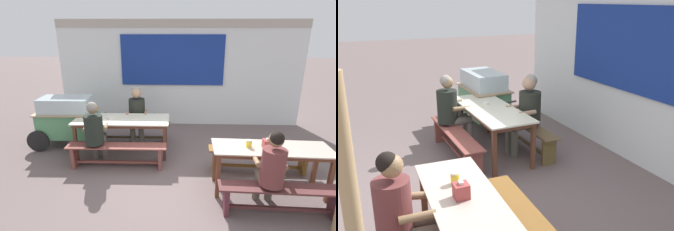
# 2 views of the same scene
# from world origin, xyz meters

# --- Properties ---
(ground_plane) EXTENTS (40.00, 40.00, 0.00)m
(ground_plane) POSITION_xyz_m (0.00, 0.00, 0.00)
(ground_plane) COLOR #6A5958
(backdrop_wall) EXTENTS (6.25, 0.23, 2.70)m
(backdrop_wall) POSITION_xyz_m (-0.01, 2.93, 1.42)
(backdrop_wall) COLOR white
(backdrop_wall) RESTS_ON ground_plane
(dining_table_far) EXTENTS (1.91, 0.77, 0.76)m
(dining_table_far) POSITION_xyz_m (-1.17, 1.03, 0.68)
(dining_table_far) COLOR beige
(dining_table_far) RESTS_ON ground_plane
(dining_table_near) EXTENTS (1.81, 0.67, 0.76)m
(dining_table_near) POSITION_xyz_m (1.40, -0.21, 0.67)
(dining_table_near) COLOR #BEAC9D
(dining_table_near) RESTS_ON ground_plane
(bench_far_back) EXTENTS (1.94, 0.30, 0.44)m
(bench_far_back) POSITION_xyz_m (-1.18, 1.63, 0.30)
(bench_far_back) COLOR brown
(bench_far_back) RESTS_ON ground_plane
(bench_far_front) EXTENTS (1.84, 0.34, 0.44)m
(bench_far_front) POSITION_xyz_m (-1.16, 0.44, 0.30)
(bench_far_front) COLOR brown
(bench_far_front) RESTS_ON ground_plane
(bench_near_back) EXTENTS (1.81, 0.36, 0.44)m
(bench_near_back) POSITION_xyz_m (1.42, 0.38, 0.30)
(bench_near_back) COLOR brown
(bench_near_back) RESTS_ON ground_plane
(food_cart) EXTENTS (1.56, 0.78, 1.09)m
(food_cart) POSITION_xyz_m (-2.47, 1.40, 0.63)
(food_cart) COLOR #549563
(food_cart) RESTS_ON ground_plane
(person_center_facing) EXTENTS (0.49, 0.58, 1.29)m
(person_center_facing) POSITION_xyz_m (-0.95, 1.57, 0.74)
(person_center_facing) COLOR #5E5F51
(person_center_facing) RESTS_ON ground_plane
(person_near_front) EXTENTS (0.45, 0.57, 1.25)m
(person_near_front) POSITION_xyz_m (1.23, -0.73, 0.70)
(person_near_front) COLOR #685C4F
(person_near_front) RESTS_ON ground_plane
(person_left_back_turned) EXTENTS (0.47, 0.58, 1.27)m
(person_left_back_turned) POSITION_xyz_m (-1.56, 0.50, 0.71)
(person_left_back_turned) COLOR #625F59
(person_left_back_turned) RESTS_ON ground_plane
(tissue_box) EXTENTS (0.13, 0.13, 0.16)m
(tissue_box) POSITION_xyz_m (1.32, -0.24, 0.82)
(tissue_box) COLOR #9F3C3A
(tissue_box) RESTS_ON dining_table_near
(condiment_jar) EXTENTS (0.08, 0.08, 0.12)m
(condiment_jar) POSITION_xyz_m (1.05, -0.21, 0.81)
(condiment_jar) COLOR yellow
(condiment_jar) RESTS_ON dining_table_near
(soup_bowl) EXTENTS (0.13, 0.13, 0.04)m
(soup_bowl) POSITION_xyz_m (-1.40, 1.04, 0.77)
(soup_bowl) COLOR silver
(soup_bowl) RESTS_ON dining_table_far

